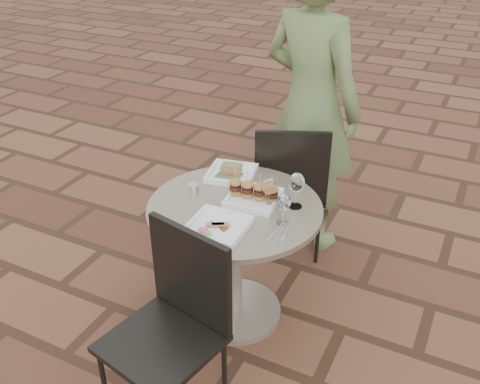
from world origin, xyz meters
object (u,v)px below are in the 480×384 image
at_px(chair_far, 290,181).
at_px(chair_near, 175,314).
at_px(diner, 311,106).
at_px(plate_sliders, 254,194).
at_px(plate_tuna, 218,226).
at_px(cafe_table, 235,245).
at_px(plate_salmon, 231,173).

distance_m(chair_far, chair_near, 1.32).
bearing_deg(diner, chair_near, 106.45).
xyz_separation_m(chair_near, plate_sliders, (0.02, 0.74, 0.22)).
bearing_deg(plate_tuna, chair_far, 88.58).
height_order(cafe_table, plate_sliders, plate_sliders).
bearing_deg(plate_tuna, diner, 88.13).
xyz_separation_m(chair_far, diner, (0.02, 0.26, 0.41)).
height_order(cafe_table, plate_tuna, plate_tuna).
distance_m(plate_salmon, plate_tuna, 0.53).
height_order(chair_near, diner, diner).
bearing_deg(plate_sliders, diner, 90.19).
height_order(chair_near, plate_tuna, chair_near).
relative_size(chair_near, diner, 0.49).
xyz_separation_m(chair_far, plate_salmon, (-0.21, -0.40, 0.20)).
height_order(diner, plate_sliders, diner).
bearing_deg(cafe_table, plate_sliders, 56.06).
relative_size(plate_salmon, plate_tuna, 1.08).
xyz_separation_m(chair_far, chair_near, (-0.01, -1.32, 0.00)).
relative_size(diner, plate_tuna, 6.84).
bearing_deg(plate_tuna, plate_salmon, 110.17).
distance_m(plate_sliders, plate_tuna, 0.32).
height_order(diner, plate_salmon, diner).
bearing_deg(chair_far, plate_sliders, 68.79).
xyz_separation_m(cafe_table, plate_salmon, (-0.16, 0.28, 0.27)).
height_order(chair_far, plate_sliders, chair_far).
distance_m(cafe_table, diner, 1.04).
bearing_deg(plate_sliders, chair_near, -91.89).
relative_size(chair_far, plate_salmon, 3.10).
bearing_deg(diner, cafe_table, 103.59).
bearing_deg(cafe_table, chair_near, -86.64).
xyz_separation_m(cafe_table, diner, (0.06, 0.93, 0.47)).
height_order(chair_far, chair_near, same).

